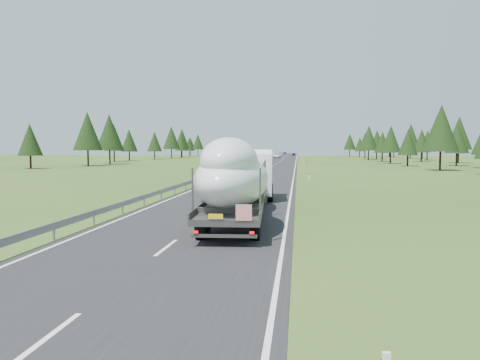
# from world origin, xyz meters

# --- Properties ---
(ground) EXTENTS (400.00, 400.00, 0.00)m
(ground) POSITION_xyz_m (0.00, 0.00, 0.00)
(ground) COLOR #324A18
(ground) RESTS_ON ground
(road_surface) EXTENTS (10.00, 400.00, 0.02)m
(road_surface) POSITION_xyz_m (0.00, 100.00, 0.01)
(road_surface) COLOR black
(road_surface) RESTS_ON ground
(guardrail) EXTENTS (0.10, 400.00, 0.76)m
(guardrail) POSITION_xyz_m (-5.30, 99.94, 0.60)
(guardrail) COLOR slate
(guardrail) RESTS_ON ground
(marker_posts) EXTENTS (0.13, 350.08, 1.00)m
(marker_posts) POSITION_xyz_m (6.50, 155.00, 0.54)
(marker_posts) COLOR silver
(marker_posts) RESTS_ON ground
(highway_sign) EXTENTS (0.08, 0.90, 2.60)m
(highway_sign) POSITION_xyz_m (7.20, 80.00, 1.81)
(highway_sign) COLOR slate
(highway_sign) RESTS_ON ground
(tree_line_right) EXTENTS (27.38, 239.64, 12.58)m
(tree_line_right) POSITION_xyz_m (38.92, 85.38, 6.74)
(tree_line_right) COLOR black
(tree_line_right) RESTS_ON ground
(tree_line_left) EXTENTS (15.59, 239.01, 12.63)m
(tree_line_left) POSITION_xyz_m (-43.26, 79.08, 7.05)
(tree_line_left) COLOR black
(tree_line_left) RESTS_ON ground
(boat_truck) EXTENTS (3.81, 20.78, 4.47)m
(boat_truck) POSITION_xyz_m (1.88, 0.09, 2.34)
(boat_truck) COLOR white
(boat_truck) RESTS_ON ground
(distant_van) EXTENTS (3.14, 6.35, 1.73)m
(distant_van) POSITION_xyz_m (-2.96, 152.97, 0.87)
(distant_van) COLOR white
(distant_van) RESTS_ON ground
(distant_car_dark) EXTENTS (1.55, 3.75, 1.27)m
(distant_car_dark) POSITION_xyz_m (3.05, 201.69, 0.64)
(distant_car_dark) COLOR black
(distant_car_dark) RESTS_ON ground
(distant_car_blue) EXTENTS (1.49, 4.24, 1.39)m
(distant_car_blue) POSITION_xyz_m (-2.83, 256.66, 0.70)
(distant_car_blue) COLOR #16183F
(distant_car_blue) RESTS_ON ground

